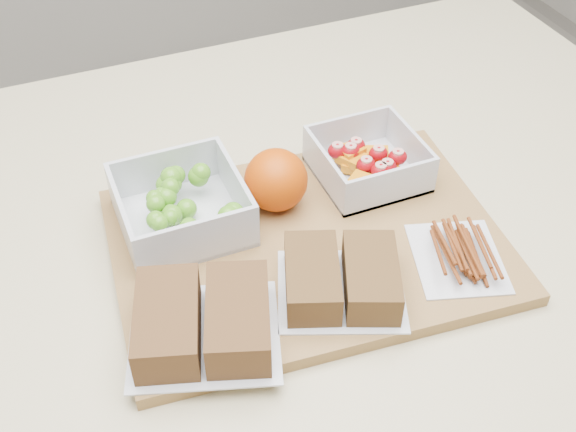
% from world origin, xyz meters
% --- Properties ---
extents(cutting_board, '(0.45, 0.34, 0.02)m').
position_xyz_m(cutting_board, '(0.03, -0.02, 0.91)').
color(cutting_board, olive).
rests_on(cutting_board, counter).
extents(grape_container, '(0.13, 0.13, 0.06)m').
position_xyz_m(grape_container, '(-0.09, 0.06, 0.94)').
color(grape_container, silver).
rests_on(grape_container, cutting_board).
extents(fruit_container, '(0.12, 0.12, 0.05)m').
position_xyz_m(fruit_container, '(0.14, 0.05, 0.94)').
color(fruit_container, silver).
rests_on(fruit_container, cutting_board).
extents(orange, '(0.07, 0.07, 0.07)m').
position_xyz_m(orange, '(0.02, 0.05, 0.95)').
color(orange, '#C54504').
rests_on(orange, cutting_board).
extents(sandwich_bag_left, '(0.17, 0.16, 0.04)m').
position_xyz_m(sandwich_bag_left, '(-0.12, -0.10, 0.94)').
color(sandwich_bag_left, silver).
rests_on(sandwich_bag_left, cutting_board).
extents(sandwich_bag_center, '(0.16, 0.15, 0.04)m').
position_xyz_m(sandwich_bag_center, '(0.03, -0.10, 0.94)').
color(sandwich_bag_center, silver).
rests_on(sandwich_bag_center, cutting_board).
extents(pretzel_bag, '(0.12, 0.13, 0.03)m').
position_xyz_m(pretzel_bag, '(0.16, -0.11, 0.93)').
color(pretzel_bag, silver).
rests_on(pretzel_bag, cutting_board).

